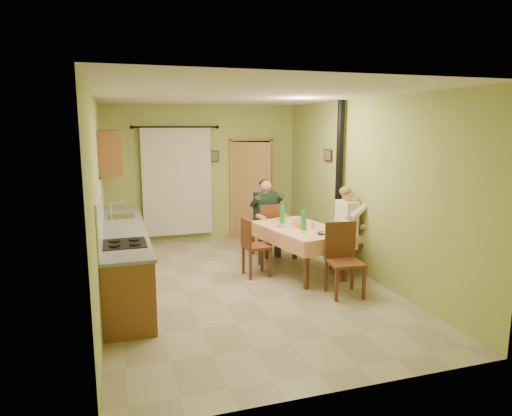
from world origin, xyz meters
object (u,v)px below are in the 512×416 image
object	(u,v)px
stove_flue	(338,205)
man_far	(266,209)
chair_near	(344,275)
dining_table	(300,250)
man_right	(348,219)
chair_far	(266,240)
chair_left	(256,258)
chair_right	(348,254)

from	to	relation	value
stove_flue	man_far	bearing A→B (deg)	143.15
chair_near	stove_flue	xyz separation A→B (m)	(0.64, 1.46, 0.73)
dining_table	man_right	distance (m)	0.93
chair_near	chair_far	bearing A→B (deg)	-73.72
chair_far	stove_flue	size ratio (longest dim) A/B	0.35
chair_far	man_right	xyz separation A→B (m)	(0.97, -1.27, 0.59)
man_right	chair_far	bearing A→B (deg)	35.08
chair_far	stove_flue	distance (m)	1.49
chair_near	man_far	distance (m)	2.35
chair_far	man_right	size ratio (longest dim) A/B	0.71
chair_left	man_right	size ratio (longest dim) A/B	0.68
chair_far	chair_left	bearing A→B (deg)	-124.36
man_right	chair_near	bearing A→B (deg)	147.04
dining_table	chair_near	world-z (taller)	chair_near
man_right	stove_flue	bearing A→B (deg)	-10.61
stove_flue	chair_near	bearing A→B (deg)	-113.66
chair_far	man_far	world-z (taller)	man_far
chair_near	man_right	size ratio (longest dim) A/B	0.74
chair_right	chair_left	bearing A→B (deg)	78.77
dining_table	man_right	bearing A→B (deg)	-23.78
dining_table	stove_flue	bearing A→B (deg)	10.09
chair_far	stove_flue	world-z (taller)	stove_flue
chair_right	man_far	size ratio (longest dim) A/B	0.73
chair_near	chair_right	size ratio (longest dim) A/B	1.02
chair_near	man_right	distance (m)	1.26
chair_near	stove_flue	distance (m)	1.75
chair_left	man_right	bearing A→B (deg)	76.91
chair_near	man_far	size ratio (longest dim) A/B	0.74
man_right	chair_right	bearing A→B (deg)	-90.00
chair_left	man_right	xyz separation A→B (m)	(1.51, -0.24, 0.59)
dining_table	man_far	xyz separation A→B (m)	(-0.21, 1.12, 0.50)
dining_table	stove_flue	xyz separation A→B (m)	(0.84, 0.33, 0.64)
man_far	stove_flue	distance (m)	1.32
chair_left	man_far	bearing A→B (deg)	148.81
chair_right	stove_flue	size ratio (longest dim) A/B	0.36
chair_right	stove_flue	bearing A→B (deg)	-8.92
chair_near	man_right	xyz separation A→B (m)	(0.57, 0.96, 0.59)
man_right	man_far	bearing A→B (deg)	34.82
chair_right	man_right	xyz separation A→B (m)	(-0.02, -0.00, 0.59)
chair_far	chair_near	xyz separation A→B (m)	(0.41, -2.23, 0.00)
dining_table	chair_right	world-z (taller)	chair_right
man_far	dining_table	bearing A→B (deg)	-86.38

